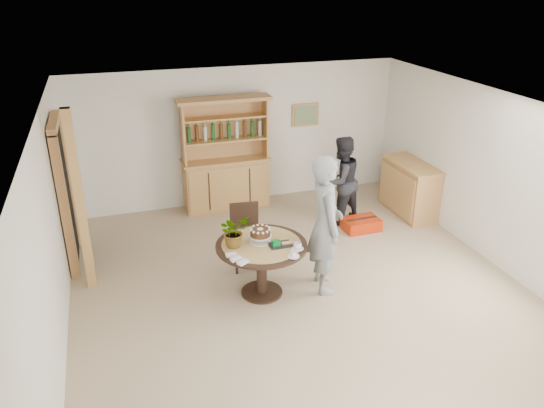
{
  "coord_description": "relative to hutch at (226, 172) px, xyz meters",
  "views": [
    {
      "loc": [
        -2.24,
        -5.54,
        4.02
      ],
      "look_at": [
        -0.2,
        0.84,
        1.05
      ],
      "focal_mm": 35.0,
      "sensor_mm": 36.0,
      "label": 1
    }
  ],
  "objects": [
    {
      "name": "ground",
      "position": [
        0.3,
        -3.24,
        -0.69
      ],
      "size": [
        7.0,
        7.0,
        0.0
      ],
      "primitive_type": "plane",
      "color": "tan",
      "rests_on": "ground"
    },
    {
      "name": "room_shell",
      "position": [
        0.3,
        -3.23,
        1.05
      ],
      "size": [
        6.04,
        7.04,
        2.52
      ],
      "color": "white",
      "rests_on": "ground"
    },
    {
      "name": "doorway",
      "position": [
        -2.63,
        -1.24,
        0.42
      ],
      "size": [
        0.13,
        1.1,
        2.18
      ],
      "color": "black",
      "rests_on": "ground"
    },
    {
      "name": "pine_post",
      "position": [
        -2.4,
        -2.04,
        0.56
      ],
      "size": [
        0.12,
        0.12,
        2.5
      ],
      "primitive_type": "cube",
      "color": "tan",
      "rests_on": "ground"
    },
    {
      "name": "hutch",
      "position": [
        0.0,
        0.0,
        0.0
      ],
      "size": [
        1.62,
        0.54,
        2.04
      ],
      "color": "tan",
      "rests_on": "ground"
    },
    {
      "name": "sideboard",
      "position": [
        3.04,
        -1.24,
        -0.22
      ],
      "size": [
        0.54,
        1.26,
        0.94
      ],
      "color": "tan",
      "rests_on": "ground"
    },
    {
      "name": "dining_table",
      "position": [
        -0.22,
        -2.94,
        -0.08
      ],
      "size": [
        1.2,
        1.2,
        0.76
      ],
      "color": "black",
      "rests_on": "ground"
    },
    {
      "name": "dining_chair",
      "position": [
        -0.21,
        -2.11,
        -0.15
      ],
      "size": [
        0.46,
        0.46,
        0.95
      ],
      "rotation": [
        0.0,
        0.0,
        -0.1
      ],
      "color": "black",
      "rests_on": "ground"
    },
    {
      "name": "birthday_cake",
      "position": [
        -0.22,
        -2.89,
        0.19
      ],
      "size": [
        0.3,
        0.3,
        0.2
      ],
      "color": "white",
      "rests_on": "dining_table"
    },
    {
      "name": "flower_vase",
      "position": [
        -0.57,
        -2.89,
        0.28
      ],
      "size": [
        0.47,
        0.44,
        0.42
      ],
      "primitive_type": "imported",
      "rotation": [
        0.0,
        0.0,
        0.35
      ],
      "color": "#3F7233",
      "rests_on": "dining_table"
    },
    {
      "name": "gift_tray",
      "position": [
        -0.0,
        -3.07,
        0.1
      ],
      "size": [
        0.3,
        0.2,
        0.08
      ],
      "color": "black",
      "rests_on": "dining_table"
    },
    {
      "name": "coffee_cup_a",
      "position": [
        0.18,
        -3.22,
        0.11
      ],
      "size": [
        0.15,
        0.15,
        0.09
      ],
      "color": "white",
      "rests_on": "dining_table"
    },
    {
      "name": "coffee_cup_b",
      "position": [
        0.06,
        -3.39,
        0.11
      ],
      "size": [
        0.15,
        0.15,
        0.08
      ],
      "color": "white",
      "rests_on": "dining_table"
    },
    {
      "name": "napkins",
      "position": [
        -0.63,
        -3.26,
        0.09
      ],
      "size": [
        0.24,
        0.33,
        0.03
      ],
      "color": "white",
      "rests_on": "dining_table"
    },
    {
      "name": "teen_boy",
      "position": [
        0.63,
        -3.04,
        0.26
      ],
      "size": [
        0.56,
        0.76,
        1.91
      ],
      "primitive_type": "imported",
      "rotation": [
        0.0,
        0.0,
        1.41
      ],
      "color": "gray",
      "rests_on": "ground"
    },
    {
      "name": "adult_person",
      "position": [
        1.7,
        -1.23,
        0.08
      ],
      "size": [
        0.89,
        0.79,
        1.53
      ],
      "primitive_type": "imported",
      "rotation": [
        0.0,
        0.0,
        3.47
      ],
      "color": "black",
      "rests_on": "ground"
    },
    {
      "name": "red_suitcase",
      "position": [
        1.93,
        -1.62,
        -0.59
      ],
      "size": [
        0.61,
        0.42,
        0.21
      ],
      "rotation": [
        0.0,
        0.0,
        0.03
      ],
      "color": "red",
      "rests_on": "ground"
    }
  ]
}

